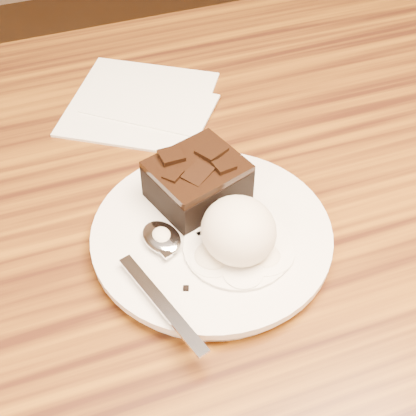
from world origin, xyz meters
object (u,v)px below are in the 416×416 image
object	(u,v)px
plate	(212,237)
ice_cream_scoop	(239,231)
dining_table	(220,391)
napkin	(140,102)
brownie	(197,183)
spoon	(162,239)

from	to	relation	value
plate	ice_cream_scoop	world-z (taller)	ice_cream_scoop
plate	dining_table	bearing A→B (deg)	51.41
dining_table	ice_cream_scoop	distance (m)	0.42
ice_cream_scoop	napkin	size ratio (longest dim) A/B	0.44
dining_table	napkin	xyz separation A→B (m)	(-0.03, 0.20, 0.38)
brownie	spoon	world-z (taller)	brownie
plate	brownie	xyz separation A→B (m)	(0.00, 0.05, 0.03)
brownie	napkin	xyz separation A→B (m)	(-0.01, 0.19, -0.03)
ice_cream_scoop	spoon	xyz separation A→B (m)	(-0.06, 0.03, -0.02)
spoon	napkin	world-z (taller)	spoon
brownie	spoon	size ratio (longest dim) A/B	0.46
plate	ice_cream_scoop	size ratio (longest dim) A/B	3.18
napkin	brownie	bearing A→B (deg)	-87.68
plate	napkin	xyz separation A→B (m)	(-0.01, 0.24, -0.01)
brownie	napkin	world-z (taller)	brownie
dining_table	brownie	bearing A→B (deg)	150.01
dining_table	brownie	world-z (taller)	brownie
plate	napkin	world-z (taller)	plate
spoon	napkin	xyz separation A→B (m)	(0.04, 0.23, -0.02)
plate	brownie	size ratio (longest dim) A/B	2.74
plate	spoon	distance (m)	0.05
spoon	napkin	size ratio (longest dim) A/B	1.10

